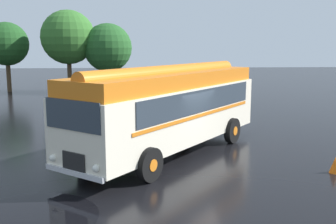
{
  "coord_description": "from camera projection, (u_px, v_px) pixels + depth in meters",
  "views": [
    {
      "loc": [
        -1.66,
        -14.54,
        4.24
      ],
      "look_at": [
        -0.55,
        2.02,
        1.4
      ],
      "focal_mm": 42.0,
      "sensor_mm": 36.0,
      "label": 1
    }
  ],
  "objects": [
    {
      "name": "tree_far_left",
      "position": [
        7.0,
        45.0,
        35.5
      ],
      "size": [
        3.92,
        3.92,
        6.29
      ],
      "color": "#4C3823",
      "rests_on": "ground"
    },
    {
      "name": "tree_centre",
      "position": [
        106.0,
        47.0,
        35.18
      ],
      "size": [
        4.33,
        4.33,
        6.17
      ],
      "color": "#4C3823",
      "rests_on": "ground"
    },
    {
      "name": "car_near_left",
      "position": [
        120.0,
        93.0,
        27.89
      ],
      "size": [
        2.42,
        4.4,
        1.66
      ],
      "color": "#4C5156",
      "rests_on": "ground"
    },
    {
      "name": "traffic_cone",
      "position": [
        335.0,
        165.0,
        13.13
      ],
      "size": [
        0.36,
        0.36,
        0.55
      ],
      "primitive_type": "cone",
      "color": "orange",
      "rests_on": "ground"
    },
    {
      "name": "vintage_bus",
      "position": [
        170.0,
        106.0,
        15.26
      ],
      "size": [
        8.15,
        9.44,
        3.49
      ],
      "color": "silver",
      "rests_on": "ground"
    },
    {
      "name": "puddle_patch",
      "position": [
        30.0,
        218.0,
        9.7
      ],
      "size": [
        3.39,
        3.39,
        0.01
      ],
      "primitive_type": "cylinder",
      "color": "black",
      "rests_on": "ground"
    },
    {
      "name": "tree_left_of_centre",
      "position": [
        67.0,
        37.0,
        34.93
      ],
      "size": [
        4.79,
        4.79,
        7.32
      ],
      "color": "#4C3823",
      "rests_on": "ground"
    },
    {
      "name": "ground_plane",
      "position": [
        186.0,
        156.0,
        15.12
      ],
      "size": [
        120.0,
        120.0,
        0.0
      ],
      "primitive_type": "plane",
      "color": "black"
    },
    {
      "name": "car_mid_left",
      "position": [
        160.0,
        93.0,
        27.83
      ],
      "size": [
        2.3,
        4.36,
        1.66
      ],
      "color": "#4C5156",
      "rests_on": "ground"
    }
  ]
}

